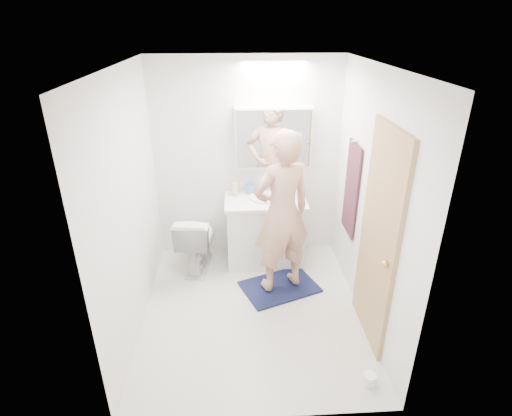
{
  "coord_description": "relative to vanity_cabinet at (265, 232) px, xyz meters",
  "views": [
    {
      "loc": [
        -0.16,
        -3.33,
        2.74
      ],
      "look_at": [
        0.05,
        0.25,
        1.05
      ],
      "focal_mm": 28.35,
      "sensor_mm": 36.0,
      "label": 1
    }
  ],
  "objects": [
    {
      "name": "ceiling",
      "position": [
        -0.2,
        -0.96,
        2.01
      ],
      "size": [
        2.5,
        2.5,
        0.0
      ],
      "primitive_type": "plane",
      "rotation": [
        3.14,
        0.0,
        0.0
      ],
      "color": "white",
      "rests_on": "floor"
    },
    {
      "name": "wall_front",
      "position": [
        -0.2,
        -2.21,
        0.81
      ],
      "size": [
        2.5,
        0.0,
        2.5
      ],
      "primitive_type": "plane",
      "rotation": [
        -1.57,
        0.0,
        0.0
      ],
      "color": "white",
      "rests_on": "floor"
    },
    {
      "name": "bath_rug",
      "position": [
        0.12,
        -0.6,
        -0.38
      ],
      "size": [
        0.95,
        0.81,
        0.02
      ],
      "primitive_type": "cube",
      "rotation": [
        0.0,
        0.0,
        0.38
      ],
      "color": "#152041",
      "rests_on": "floor"
    },
    {
      "name": "toilet_paper_roll",
      "position": [
        0.71,
        -1.95,
        -0.34
      ],
      "size": [
        0.11,
        0.11,
        0.1
      ],
      "primitive_type": "cylinder",
      "color": "white",
      "rests_on": "floor"
    },
    {
      "name": "soap_bottle_b",
      "position": [
        -0.17,
        0.18,
        0.52
      ],
      "size": [
        0.11,
        0.11,
        0.18
      ],
      "primitive_type": "imported",
      "rotation": [
        0.0,
        0.0,
        -0.71
      ],
      "color": "#587FBE",
      "rests_on": "countertop"
    },
    {
      "name": "medicine_cabinet",
      "position": [
        0.1,
        0.21,
        1.11
      ],
      "size": [
        0.88,
        0.14,
        0.7
      ],
      "primitive_type": "cube",
      "color": "white",
      "rests_on": "wall_back"
    },
    {
      "name": "toothbrush_cup",
      "position": [
        0.19,
        0.16,
        0.47
      ],
      "size": [
        0.12,
        0.12,
        0.09
      ],
      "primitive_type": "imported",
      "rotation": [
        0.0,
        0.0,
        0.37
      ],
      "color": "#416CC3",
      "rests_on": "countertop"
    },
    {
      "name": "towel",
      "position": [
        0.88,
        -0.41,
        0.71
      ],
      "size": [
        0.02,
        0.42,
        1.0
      ],
      "primitive_type": "cube",
      "color": "#13263E",
      "rests_on": "wall_right"
    },
    {
      "name": "soap_bottle_a",
      "position": [
        -0.36,
        0.15,
        0.54
      ],
      "size": [
        0.12,
        0.12,
        0.22
      ],
      "primitive_type": "imported",
      "rotation": [
        0.0,
        0.0,
        0.57
      ],
      "color": "#D3C288",
      "rests_on": "countertop"
    },
    {
      "name": "towel_hook",
      "position": [
        0.87,
        -0.41,
        1.23
      ],
      "size": [
        0.07,
        0.02,
        0.02
      ],
      "primitive_type": "cylinder",
      "rotation": [
        0.0,
        1.57,
        0.0
      ],
      "color": "silver",
      "rests_on": "wall_right"
    },
    {
      "name": "person",
      "position": [
        0.12,
        -0.6,
        0.54
      ],
      "size": [
        0.75,
        0.63,
        1.76
      ],
      "primitive_type": "imported",
      "rotation": [
        0.0,
        0.0,
        3.52
      ],
      "color": "tan",
      "rests_on": "bath_rug"
    },
    {
      "name": "floor",
      "position": [
        -0.2,
        -0.96,
        -0.39
      ],
      "size": [
        2.5,
        2.5,
        0.0
      ],
      "primitive_type": "plane",
      "color": "silver",
      "rests_on": "ground"
    },
    {
      "name": "mirror_panel",
      "position": [
        0.1,
        0.13,
        1.11
      ],
      "size": [
        0.84,
        0.01,
        0.66
      ],
      "primitive_type": "cube",
      "color": "silver",
      "rests_on": "medicine_cabinet"
    },
    {
      "name": "toilet",
      "position": [
        -0.82,
        -0.11,
        -0.03
      ],
      "size": [
        0.49,
        0.76,
        0.72
      ],
      "primitive_type": "imported",
      "rotation": [
        0.0,
        0.0,
        3.01
      ],
      "color": "white",
      "rests_on": "floor"
    },
    {
      "name": "vanity_cabinet",
      "position": [
        0.0,
        0.0,
        0.0
      ],
      "size": [
        0.9,
        0.55,
        0.78
      ],
      "primitive_type": "cube",
      "color": "white",
      "rests_on": "floor"
    },
    {
      "name": "sink_basin",
      "position": [
        0.0,
        0.03,
        0.45
      ],
      "size": [
        0.36,
        0.36,
        0.03
      ],
      "primitive_type": "cylinder",
      "color": "white",
      "rests_on": "countertop"
    },
    {
      "name": "faucet",
      "position": [
        0.0,
        0.22,
        0.51
      ],
      "size": [
        0.02,
        0.02,
        0.16
      ],
      "primitive_type": "cylinder",
      "color": "silver",
      "rests_on": "countertop"
    },
    {
      "name": "countertop",
      "position": [
        0.0,
        -0.0,
        0.41
      ],
      "size": [
        0.95,
        0.58,
        0.04
      ],
      "primitive_type": "cube",
      "color": "white",
      "rests_on": "vanity_cabinet"
    },
    {
      "name": "wall_right",
      "position": [
        0.9,
        -0.96,
        0.81
      ],
      "size": [
        0.0,
        2.5,
        2.5
      ],
      "primitive_type": "plane",
      "rotation": [
        1.57,
        0.0,
        -1.57
      ],
      "color": "white",
      "rests_on": "floor"
    },
    {
      "name": "wall_back",
      "position": [
        -0.2,
        0.29,
        0.81
      ],
      "size": [
        2.5,
        0.0,
        2.5
      ],
      "primitive_type": "plane",
      "rotation": [
        1.57,
        0.0,
        0.0
      ],
      "color": "white",
      "rests_on": "floor"
    },
    {
      "name": "door",
      "position": [
        0.88,
        -1.31,
        0.61
      ],
      "size": [
        0.04,
        0.8,
        2.0
      ],
      "primitive_type": "cube",
      "color": "tan",
      "rests_on": "wall_right"
    },
    {
      "name": "door_knob",
      "position": [
        0.84,
        -1.61,
        0.56
      ],
      "size": [
        0.06,
        0.06,
        0.06
      ],
      "primitive_type": "sphere",
      "color": "gold",
      "rests_on": "door"
    },
    {
      "name": "wall_left",
      "position": [
        -1.3,
        -0.96,
        0.81
      ],
      "size": [
        0.0,
        2.5,
        2.5
      ],
      "primitive_type": "plane",
      "rotation": [
        1.57,
        0.0,
        1.57
      ],
      "color": "white",
      "rests_on": "floor"
    }
  ]
}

